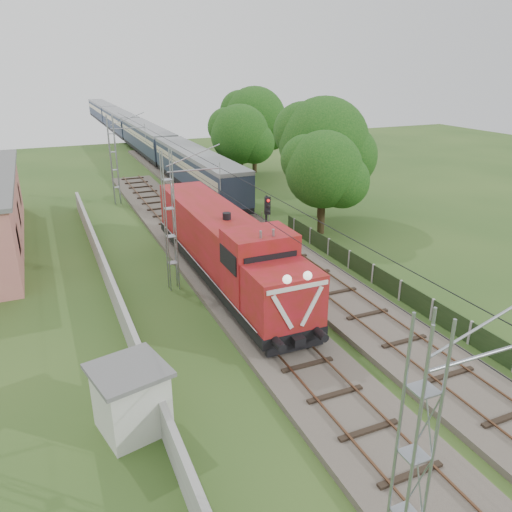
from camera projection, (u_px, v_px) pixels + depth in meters
name	position (u px, v px, depth m)	size (l,w,h in m)	color
ground	(326.00, 392.00, 19.87)	(140.00, 140.00, 0.00)	#29491B
track_main	(256.00, 313.00, 25.78)	(4.20, 70.00, 0.45)	#6B6054
track_side	(248.00, 229.00, 38.75)	(4.20, 80.00, 0.45)	#6B6054
catenary	(171.00, 222.00, 27.55)	(3.31, 70.00, 8.00)	gray
boundary_wall	(111.00, 287.00, 27.43)	(0.25, 40.00, 1.50)	#9E9E99
fence	(432.00, 310.00, 25.19)	(0.12, 32.00, 1.20)	black
locomotive	(224.00, 245.00, 28.88)	(3.21, 18.33, 4.65)	black
coach_rake	(132.00, 128.00, 78.41)	(3.04, 90.75, 3.52)	black
signal_post	(267.00, 220.00, 30.12)	(0.53, 0.42, 4.87)	black
relay_hut	(131.00, 399.00, 17.46)	(2.95, 2.95, 2.53)	silver
tree_a	(324.00, 171.00, 36.60)	(5.98, 5.70, 7.76)	#342815
tree_b	(325.00, 144.00, 39.99)	(7.61, 7.25, 9.86)	#342815
tree_c	(241.00, 135.00, 51.81)	(6.42, 6.11, 8.32)	#342815
tree_d	(255.00, 119.00, 57.22)	(7.56, 7.20, 9.80)	#342815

